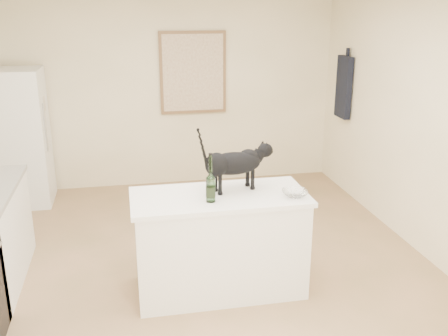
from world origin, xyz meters
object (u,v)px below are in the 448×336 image
black_cat (233,166)px  glass_bowl (295,194)px  fridge (19,138)px  wine_bottle (211,181)px

black_cat → glass_bowl: bearing=-41.8°
glass_bowl → black_cat: bearing=152.6°
fridge → wine_bottle: 3.33m
fridge → wine_bottle: bearing=-54.0°
wine_bottle → black_cat: bearing=43.1°
black_cat → wine_bottle: bearing=-151.3°
black_cat → glass_bowl: 0.57m
black_cat → wine_bottle: black_cat is taller
fridge → black_cat: size_ratio=2.72×
fridge → black_cat: bearing=-48.5°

